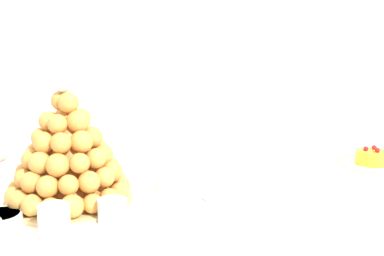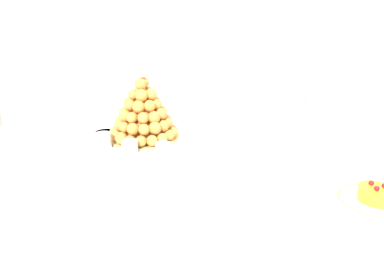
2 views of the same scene
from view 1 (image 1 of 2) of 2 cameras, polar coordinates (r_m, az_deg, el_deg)
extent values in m
cube|color=silver|center=(2.10, -20.36, 14.10)|extent=(4.80, 0.10, 2.50)
cylinder|color=brown|center=(1.89, 11.19, -12.46)|extent=(0.04, 0.04, 0.74)
cube|color=brown|center=(1.08, -4.87, -9.48)|extent=(1.61, 0.79, 0.02)
cube|color=white|center=(1.08, -4.88, -8.91)|extent=(1.67, 0.85, 0.00)
cube|color=white|center=(1.49, -12.54, -8.22)|extent=(1.67, 0.01, 0.24)
cube|color=white|center=(1.07, -11.49, -9.06)|extent=(0.63, 0.38, 0.01)
cube|color=white|center=(0.90, -7.06, -12.12)|extent=(0.63, 0.01, 0.02)
cube|color=white|center=(1.23, -14.72, -5.74)|extent=(0.63, 0.01, 0.02)
cube|color=white|center=(1.20, 2.77, -5.77)|extent=(0.01, 0.38, 0.02)
cylinder|color=white|center=(1.06, -11.50, -8.85)|extent=(0.35, 0.35, 0.00)
cylinder|color=tan|center=(1.08, -14.27, -8.32)|extent=(0.28, 0.28, 0.01)
cone|color=#BD7633|center=(1.05, -14.60, -2.31)|extent=(0.19, 0.19, 0.23)
sphere|color=gold|center=(1.11, -8.87, -6.07)|extent=(0.04, 0.04, 0.04)
sphere|color=gold|center=(1.15, -10.03, -5.69)|extent=(0.04, 0.04, 0.04)
sphere|color=gold|center=(1.17, -11.67, -5.45)|extent=(0.04, 0.04, 0.04)
sphere|color=gold|center=(1.18, -13.59, -5.32)|extent=(0.04, 0.04, 0.04)
sphere|color=gold|center=(1.18, -15.59, -5.32)|extent=(0.04, 0.04, 0.04)
sphere|color=gold|center=(1.17, -17.45, -5.72)|extent=(0.04, 0.04, 0.04)
sphere|color=gold|center=(1.14, -18.98, -6.29)|extent=(0.05, 0.05, 0.05)
sphere|color=gold|center=(1.11, -20.00, -6.88)|extent=(0.04, 0.04, 0.04)
sphere|color=gold|center=(1.07, -20.31, -7.61)|extent=(0.04, 0.04, 0.04)
sphere|color=gold|center=(1.03, -19.82, -8.19)|extent=(0.05, 0.05, 0.05)
sphere|color=gold|center=(1.00, -18.49, -8.69)|extent=(0.04, 0.04, 0.04)
sphere|color=gold|center=(0.98, -16.45, -9.08)|extent=(0.04, 0.04, 0.04)
sphere|color=gold|center=(0.97, -14.05, -9.01)|extent=(0.05, 0.05, 0.05)
sphere|color=gold|center=(0.98, -11.69, -8.78)|extent=(0.04, 0.04, 0.04)
sphere|color=gold|center=(1.00, -9.80, -8.20)|extent=(0.04, 0.04, 0.04)
sphere|color=gold|center=(1.04, -8.66, -7.53)|extent=(0.04, 0.04, 0.04)
sphere|color=gold|center=(1.07, -8.36, -6.78)|extent=(0.04, 0.04, 0.04)
sphere|color=gold|center=(1.12, -10.75, -4.01)|extent=(0.04, 0.04, 0.04)
sphere|color=gold|center=(1.14, -12.43, -3.73)|extent=(0.04, 0.04, 0.04)
sphere|color=gold|center=(1.15, -14.43, -3.84)|extent=(0.04, 0.04, 0.04)
sphere|color=gold|center=(1.15, -16.44, -3.97)|extent=(0.04, 0.04, 0.04)
sphere|color=gold|center=(1.12, -18.13, -4.41)|extent=(0.04, 0.04, 0.04)
sphere|color=gold|center=(1.09, -19.19, -5.00)|extent=(0.04, 0.04, 0.04)
sphere|color=gold|center=(1.05, -19.38, -5.66)|extent=(0.04, 0.04, 0.04)
sphere|color=gold|center=(1.01, -18.57, -6.13)|extent=(0.04, 0.04, 0.04)
sphere|color=gold|center=(0.99, -16.80, -6.67)|extent=(0.04, 0.04, 0.04)
sphere|color=gold|center=(0.98, -14.47, -6.57)|extent=(0.04, 0.04, 0.04)
sphere|color=gold|center=(0.98, -12.12, -6.29)|extent=(0.05, 0.05, 0.05)
sphere|color=gold|center=(1.01, -10.35, -5.80)|extent=(0.04, 0.04, 0.04)
sphere|color=gold|center=(1.05, -9.51, -5.10)|extent=(0.05, 0.05, 0.05)
sphere|color=gold|center=(1.09, -9.69, -4.52)|extent=(0.04, 0.04, 0.04)
sphere|color=gold|center=(1.11, -12.59, -2.19)|extent=(0.04, 0.04, 0.04)
sphere|color=gold|center=(1.12, -14.62, -2.26)|extent=(0.05, 0.05, 0.05)
sphere|color=gold|center=(1.11, -16.64, -2.44)|extent=(0.04, 0.04, 0.04)
sphere|color=gold|center=(1.08, -18.10, -2.83)|extent=(0.04, 0.04, 0.04)
sphere|color=gold|center=(1.05, -18.50, -3.58)|extent=(0.04, 0.04, 0.04)
sphere|color=gold|center=(1.01, -17.64, -3.95)|extent=(0.04, 0.04, 0.04)
sphere|color=gold|center=(0.99, -15.67, -4.27)|extent=(0.05, 0.05, 0.05)
sphere|color=gold|center=(0.99, -13.28, -4.03)|extent=(0.04, 0.04, 0.04)
sphere|color=gold|center=(1.01, -11.37, -3.57)|extent=(0.04, 0.04, 0.04)
sphere|color=gold|center=(1.05, -10.58, -3.14)|extent=(0.05, 0.05, 0.05)
sphere|color=gold|center=(1.09, -11.08, -2.44)|extent=(0.05, 0.05, 0.05)
sphere|color=gold|center=(1.10, -14.09, -0.51)|extent=(0.04, 0.04, 0.04)
sphere|color=gold|center=(1.09, -16.22, -0.60)|extent=(0.04, 0.04, 0.04)
sphere|color=gold|center=(1.06, -17.52, -1.09)|extent=(0.04, 0.04, 0.04)
sphere|color=gold|center=(1.02, -17.19, -1.66)|extent=(0.04, 0.04, 0.04)
sphere|color=gold|center=(0.99, -15.30, -1.72)|extent=(0.04, 0.04, 0.04)
sphere|color=gold|center=(1.00, -12.97, -1.58)|extent=(0.05, 0.05, 0.05)
sphere|color=gold|center=(1.03, -11.75, -1.04)|extent=(0.04, 0.04, 0.04)
sphere|color=gold|center=(1.07, -12.26, -0.75)|extent=(0.04, 0.04, 0.04)
sphere|color=gold|center=(1.07, -15.04, 1.29)|extent=(0.04, 0.04, 0.04)
sphere|color=gold|center=(1.04, -16.63, 0.77)|extent=(0.04, 0.04, 0.04)
sphere|color=gold|center=(1.01, -15.68, 0.46)|extent=(0.04, 0.04, 0.04)
sphere|color=gold|center=(1.01, -13.41, 0.78)|extent=(0.05, 0.05, 0.05)
sphere|color=gold|center=(1.05, -13.08, 1.12)|extent=(0.04, 0.04, 0.04)
sphere|color=gold|center=(1.04, -15.28, 3.15)|extent=(0.04, 0.04, 0.04)
sphere|color=gold|center=(1.02, -14.47, 2.95)|extent=(0.04, 0.04, 0.04)
sphere|color=white|center=(1.03, -15.00, 5.25)|extent=(0.04, 0.04, 0.04)
cylinder|color=silver|center=(0.92, -16.05, -10.49)|extent=(0.06, 0.06, 0.06)
cylinder|color=brown|center=(0.92, -16.00, -11.43)|extent=(0.05, 0.05, 0.02)
cylinder|color=#8C603D|center=(0.92, -16.07, -10.22)|extent=(0.05, 0.05, 0.02)
sphere|color=brown|center=(0.91, -16.35, -9.51)|extent=(0.02, 0.02, 0.02)
cylinder|color=silver|center=(0.96, -9.43, -9.66)|extent=(0.06, 0.06, 0.05)
cylinder|color=#F4EAC6|center=(0.96, -9.40, -10.38)|extent=(0.05, 0.05, 0.02)
cylinder|color=white|center=(0.95, -9.43, -9.46)|extent=(0.05, 0.05, 0.01)
sphere|color=brown|center=(0.95, -9.01, -8.85)|extent=(0.02, 0.02, 0.02)
cylinder|color=silver|center=(1.02, -3.02, -7.95)|extent=(0.05, 0.05, 0.05)
cylinder|color=brown|center=(1.02, -3.01, -8.74)|extent=(0.05, 0.05, 0.02)
cylinder|color=#8C603D|center=(1.02, -3.02, -7.72)|extent=(0.05, 0.05, 0.02)
sphere|color=brown|center=(1.00, -2.90, -7.22)|extent=(0.01, 0.01, 0.01)
cylinder|color=silver|center=(1.07, 2.79, -6.92)|extent=(0.06, 0.06, 0.05)
cylinder|color=#F4EAC6|center=(1.08, 2.78, -7.66)|extent=(0.05, 0.05, 0.02)
cylinder|color=white|center=(1.07, 2.79, -6.70)|extent=(0.05, 0.05, 0.02)
sphere|color=brown|center=(1.07, 3.02, -6.04)|extent=(0.02, 0.02, 0.02)
cylinder|color=white|center=(1.00, -21.86, -10.03)|extent=(0.08, 0.08, 0.02)
cylinder|color=white|center=(1.34, 10.57, -4.68)|extent=(0.09, 0.09, 0.01)
cylinder|color=white|center=(1.33, 10.63, -3.23)|extent=(0.02, 0.02, 0.06)
cylinder|color=white|center=(1.30, 10.82, 1.56)|extent=(0.13, 0.13, 0.16)
cylinder|color=brown|center=(1.34, 11.44, -1.02)|extent=(0.06, 0.04, 0.06)
cylinder|color=brown|center=(1.34, 9.94, -0.95)|extent=(0.05, 0.04, 0.05)
cylinder|color=yellow|center=(1.30, 9.93, -1.29)|extent=(0.07, 0.04, 0.07)
cylinder|color=pink|center=(1.30, 11.92, -1.39)|extent=(0.04, 0.04, 0.04)
cylinder|color=yellow|center=(1.34, 11.04, -0.06)|extent=(0.05, 0.05, 0.05)
cylinder|color=brown|center=(1.31, 10.03, -0.30)|extent=(0.05, 0.04, 0.03)
cylinder|color=pink|center=(1.30, 12.03, -0.47)|extent=(0.05, 0.05, 0.04)
cylinder|color=#E54C47|center=(1.32, 10.57, 0.74)|extent=(0.05, 0.04, 0.05)
cylinder|color=brown|center=(1.30, 10.16, 0.61)|extent=(0.06, 0.05, 0.06)
cylinder|color=#D199D8|center=(1.28, 11.20, 0.43)|extent=(0.05, 0.04, 0.05)
cylinder|color=brown|center=(1.31, 11.61, 0.65)|extent=(0.06, 0.05, 0.05)
cylinder|color=#D199D8|center=(1.31, 10.40, 1.61)|extent=(0.05, 0.04, 0.05)
cylinder|color=#D199D8|center=(1.29, 10.65, 1.44)|extent=(0.06, 0.04, 0.06)
cylinder|color=pink|center=(1.31, 11.41, 1.61)|extent=(0.06, 0.04, 0.06)
cylinder|color=brown|center=(1.30, 9.88, 2.54)|extent=(0.05, 0.04, 0.05)
cylinder|color=#72B2E0|center=(1.27, 11.41, 2.23)|extent=(0.05, 0.05, 0.05)
cylinder|color=#E54C47|center=(1.31, 11.44, 2.56)|extent=(0.06, 0.04, 0.06)
cylinder|color=#D199D8|center=(1.29, 10.24, 3.40)|extent=(0.06, 0.05, 0.06)
cylinder|color=#E54C47|center=(1.28, 11.70, 3.31)|extent=(0.05, 0.05, 0.03)
cylinder|color=#72B2E0|center=(1.33, 10.72, 3.61)|extent=(0.05, 0.05, 0.04)
cylinder|color=pink|center=(1.26, 10.57, 4.18)|extent=(0.05, 0.05, 0.03)
cylinder|color=#72B2E0|center=(1.30, 11.39, 4.36)|extent=(0.06, 0.05, 0.06)
cylinder|color=#72B2E0|center=(1.32, 10.10, 4.54)|extent=(0.06, 0.04, 0.06)
cylinder|color=white|center=(1.43, 20.51, -4.12)|extent=(0.19, 0.19, 0.01)
torus|color=gold|center=(1.43, 20.52, -4.00)|extent=(0.18, 0.18, 0.00)
cylinder|color=yellow|center=(1.43, 20.57, -3.28)|extent=(0.09, 0.09, 0.04)
sphere|color=#A51923|center=(1.44, 20.82, -2.18)|extent=(0.01, 0.01, 0.01)
sphere|color=#A51923|center=(1.42, 19.95, -2.32)|extent=(0.01, 0.01, 0.01)
sphere|color=#A51923|center=(1.41, 21.16, -2.48)|extent=(0.01, 0.01, 0.01)
camera|label=2|loc=(1.03, 66.10, 10.05)|focal=32.78mm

